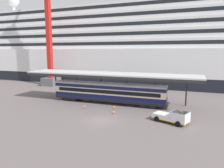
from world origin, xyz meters
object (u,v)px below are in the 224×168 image
Objects in this scene: traffic_cone_near at (84,107)px; traffic_cone_mid at (114,112)px; cruise_ship at (123,48)px; dockside_crane at (51,22)px; traffic_cone_far at (114,107)px; train_carriage at (108,92)px; service_truck at (174,117)px.

traffic_cone_mid is at bearing -12.24° from traffic_cone_near.
cruise_ship is at bearing 96.73° from traffic_cone_near.
cruise_ship is 2.90× the size of dockside_crane.
traffic_cone_mid is 3.08m from traffic_cone_far.
traffic_cone_mid is at bearing -72.22° from traffic_cone_far.
traffic_cone_near is at bearing -118.60° from train_carriage.
traffic_cone_far is (5.30, 1.58, -0.03)m from traffic_cone_near.
train_carriage is at bearing -77.57° from cruise_ship.
service_truck is 8.44× the size of traffic_cone_near.
traffic_cone_far is at bearing 107.78° from traffic_cone_mid.
cruise_ship is at bearing 46.47° from dockside_crane.
dockside_crane reaches higher than traffic_cone_far.
service_truck is 0.10× the size of dockside_crane.
traffic_cone_mid is at bearing -37.61° from dockside_crane.
train_carriage is at bearing -31.73° from dockside_crane.
cruise_ship reaches higher than traffic_cone_near.
service_truck reaches higher than traffic_cone_far.
traffic_cone_mid is 1.14× the size of traffic_cone_far.
traffic_cone_near reaches higher than traffic_cone_far.
dockside_crane is at bearing 136.94° from traffic_cone_near.
cruise_ship reaches higher than traffic_cone_far.
cruise_ship is 38.56m from traffic_cone_far.
traffic_cone_far is at bearing -52.71° from train_carriage.
traffic_cone_far is (9.69, -35.64, -11.08)m from cruise_ship.
traffic_cone_mid is at bearing -60.87° from train_carriage.
traffic_cone_mid is 0.01× the size of dockside_crane.
dockside_crane reaches higher than traffic_cone_mid.
traffic_cone_far is (-10.70, 4.19, -0.70)m from service_truck.
train_carriage is 32.46m from dockside_crane.
cruise_ship is at bearing 105.22° from traffic_cone_far.
traffic_cone_near is at bearing 167.76° from traffic_cone_mid.
service_truck is at bearing -21.36° from traffic_cone_far.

